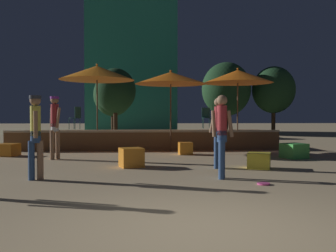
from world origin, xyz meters
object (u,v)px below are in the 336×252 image
(cube_seat_3, at_px, (8,150))
(background_tree_3, at_px, (113,95))
(background_tree_0, at_px, (226,89))
(cube_seat_4, at_px, (185,148))
(background_tree_1, at_px, (115,91))
(person_2, at_px, (218,130))
(person_1, at_px, (222,133))
(patio_umbrella_2, at_px, (171,78))
(person_4, at_px, (36,132))
(cube_seat_0, at_px, (259,161))
(cube_seat_1, at_px, (294,151))
(background_tree_2, at_px, (274,90))
(bistro_chair_0, at_px, (76,116))
(bistro_chair_1, at_px, (206,116))
(patio_umbrella_0, at_px, (97,73))
(frisbee_disc, at_px, (264,184))
(patio_umbrella_1, at_px, (238,77))
(person_3, at_px, (55,123))
(cube_seat_2, at_px, (131,157))

(cube_seat_3, xyz_separation_m, background_tree_3, (2.25, 13.38, 2.53))
(cube_seat_3, distance_m, background_tree_0, 17.01)
(cube_seat_4, height_order, background_tree_1, background_tree_1)
(cube_seat_3, xyz_separation_m, person_2, (6.30, -3.21, 0.76))
(background_tree_3, bearing_deg, person_1, -78.09)
(patio_umbrella_2, height_order, person_4, patio_umbrella_2)
(patio_umbrella_2, xyz_separation_m, person_2, (0.89, -4.61, -1.74))
(cube_seat_3, bearing_deg, person_4, -64.30)
(cube_seat_0, xyz_separation_m, cube_seat_3, (-7.30, 3.28, 0.01))
(person_4, distance_m, background_tree_1, 16.52)
(cube_seat_1, bearing_deg, background_tree_2, 73.15)
(bistro_chair_0, bearing_deg, background_tree_0, 170.72)
(cube_seat_3, relative_size, background_tree_2, 0.15)
(person_1, xyz_separation_m, bistro_chair_1, (1.06, 8.57, 0.36))
(patio_umbrella_0, distance_m, frisbee_disc, 8.76)
(patio_umbrella_1, relative_size, cube_seat_3, 4.35)
(cube_seat_0, bearing_deg, frisbee_disc, -104.94)
(background_tree_0, relative_size, background_tree_3, 1.20)
(cube_seat_1, height_order, person_4, person_4)
(bistro_chair_1, height_order, background_tree_2, background_tree_2)
(person_4, bearing_deg, cube_seat_3, -81.30)
(patio_umbrella_1, distance_m, cube_seat_0, 5.61)
(cube_seat_3, bearing_deg, person_2, -27.01)
(cube_seat_1, distance_m, background_tree_3, 16.24)
(person_3, distance_m, background_tree_3, 14.53)
(background_tree_0, bearing_deg, patio_umbrella_1, -100.19)
(frisbee_disc, height_order, background_tree_0, background_tree_0)
(patio_umbrella_0, height_order, background_tree_2, background_tree_2)
(person_1, bearing_deg, person_2, 6.06)
(person_1, relative_size, frisbee_disc, 7.25)
(cube_seat_1, height_order, background_tree_1, background_tree_1)
(person_1, bearing_deg, bistro_chair_0, 44.78)
(cube_seat_0, height_order, background_tree_3, background_tree_3)
(patio_umbrella_0, xyz_separation_m, background_tree_1, (-0.13, 10.00, -0.01))
(person_3, bearing_deg, patio_umbrella_1, -21.19)
(cube_seat_1, bearing_deg, person_3, 179.24)
(cube_seat_1, height_order, background_tree_0, background_tree_0)
(background_tree_0, bearing_deg, background_tree_1, -167.77)
(patio_umbrella_1, bearing_deg, frisbee_disc, -100.04)
(person_3, bearing_deg, bistro_chair_0, 46.30)
(background_tree_0, bearing_deg, background_tree_2, 3.01)
(person_2, height_order, bistro_chair_0, person_2)
(cube_seat_2, height_order, cube_seat_4, cube_seat_2)
(person_1, xyz_separation_m, bistro_chair_0, (-4.36, 7.48, 0.36))
(cube_seat_2, xyz_separation_m, person_1, (1.95, -1.89, 0.71))
(person_3, xyz_separation_m, background_tree_1, (0.77, 12.79, 1.80))
(cube_seat_3, bearing_deg, background_tree_1, 77.78)
(cube_seat_0, xyz_separation_m, person_1, (-1.24, -1.45, 0.76))
(bistro_chair_0, bearing_deg, person_2, 66.59)
(cube_seat_2, height_order, background_tree_0, background_tree_0)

